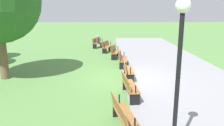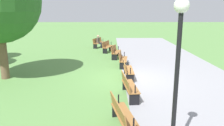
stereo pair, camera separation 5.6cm
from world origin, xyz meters
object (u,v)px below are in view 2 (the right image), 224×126
Objects in this scene: bench_0 at (98,42)px; bench_6 at (122,115)px; bench_1 at (107,46)px; person_seated at (99,41)px; bench_3 at (122,59)px; lamp_post at (179,50)px; bench_4 at (127,69)px; bench_2 at (115,52)px; bench_5 at (129,86)px.

bench_0 is 0.99× the size of bench_6.
person_seated reaches higher than bench_1.
lamp_post reaches higher than bench_3.
person_seated is at bearing -168.54° from bench_4.
bench_1 is 1.01× the size of bench_3.
bench_2 and bench_5 have the same top height.
person_seated is (-2.17, -0.82, 0.16)m from bench_1.
bench_4 is 9.92m from person_seated.
bench_2 and bench_3 have the same top height.
bench_5 is 0.99× the size of bench_6.
bench_3 is 7.64m from bench_6.
bench_6 is at bearing 28.95° from bench_0.
bench_0 is 0.99× the size of bench_2.
bench_0 is at bearing 174.17° from bench_6.
bench_4 is 6.66m from lamp_post.
bench_3 and bench_6 have the same top height.
bench_3 is 1.00× the size of bench_5.
bench_1 is 0.50× the size of lamp_post.
bench_2 is (2.47, 0.64, 0.00)m from bench_1.
bench_6 is (5.08, -0.51, 0.00)m from bench_4.
bench_4 is (7.55, 1.15, 0.00)m from bench_1.
bench_5 is at bearing 5.80° from bench_3.
bench_6 is 14.87m from person_seated.
bench_2 is at bearing -174.41° from lamp_post.
bench_3 is 5.10m from bench_5.
lamp_post reaches higher than bench_0.
bench_2 is at bearing 177.09° from bench_5.
bench_1 and bench_4 have the same top height.
person_seated reaches higher than bench_4.
lamp_post is (3.74, 0.73, 2.09)m from bench_5.
bench_4 is 0.48× the size of lamp_post.
bench_3 is (2.53, 0.38, 0.00)m from bench_2.
bench_3 is at bearing 37.60° from person_seated.
person_seated reaches higher than bench_6.
lamp_post is at bearing 32.38° from bench_0.
bench_1 is 1.03× the size of bench_4.
bench_0 is 1.03× the size of bench_4.
person_seated is (0.23, 0.06, 0.16)m from bench_0.
bench_5 is (12.50, 1.90, 0.00)m from bench_0.
person_seated is at bearing -177.26° from bench_5.
bench_1 is at bearing 171.29° from bench_6.
lamp_post is (16.01, 2.57, 1.93)m from person_seated.
bench_3 is (7.39, 1.90, 0.00)m from bench_0.
bench_1 and bench_3 have the same top height.
bench_0 is 5.10m from bench_2.
bench_5 is 0.49× the size of lamp_post.
bench_2 is 0.50× the size of lamp_post.
bench_6 is (15.02, 1.52, 0.00)m from bench_0.
bench_0 and bench_2 have the same top height.
bench_4 is at bearing 162.64° from bench_6.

